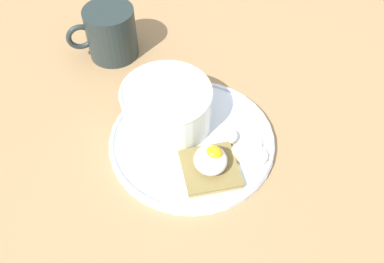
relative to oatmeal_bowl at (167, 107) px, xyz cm
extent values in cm
cube|color=#9E7A50|center=(5.12, 2.14, -5.65)|extent=(120.00, 120.00, 2.00)
cylinder|color=white|center=(5.12, 2.14, -4.15)|extent=(26.67, 26.67, 1.00)
torus|color=white|center=(5.12, 2.14, -3.35)|extent=(26.47, 26.47, 0.60)
cylinder|color=white|center=(0.00, 0.00, -0.16)|extent=(14.43, 14.43, 6.98)
torus|color=white|center=(0.00, 0.00, 3.33)|extent=(14.63, 14.63, 0.60)
cylinder|color=beige|center=(0.00, 0.00, -0.60)|extent=(13.03, 13.03, 5.70)
ellipsoid|color=beige|center=(0.00, 0.00, 2.05)|extent=(12.37, 12.37, 1.20)
ellipsoid|color=olive|center=(3.01, -1.64, 2.31)|extent=(1.37, 1.06, 0.52)
ellipsoid|color=beige|center=(-0.95, 1.19, 2.34)|extent=(1.56, 1.23, 0.58)
ellipsoid|color=tan|center=(-3.54, -1.78, 2.46)|extent=(2.22, 1.77, 0.83)
ellipsoid|color=tan|center=(-0.54, -0.99, 2.39)|extent=(1.87, 1.76, 0.68)
cube|color=olive|center=(11.85, 1.83, -2.67)|extent=(9.90, 9.90, 0.30)
cube|color=#A8904E|center=(11.85, 1.83, -3.11)|extent=(9.71, 9.71, 1.08)
ellipsoid|color=white|center=(11.85, 1.83, -0.82)|extent=(5.16, 4.93, 3.51)
sphere|color=yellow|center=(11.79, 2.66, 0.09)|extent=(2.76, 2.76, 2.76)
cylinder|color=#FCE4BE|center=(12.79, 9.66, -3.02)|extent=(4.53, 4.52, 1.35)
cylinder|color=#C4B194|center=(12.79, 9.66, -2.44)|extent=(0.81, 0.81, 0.15)
cylinder|color=#FCECBB|center=(10.36, 10.41, -3.18)|extent=(3.82, 3.82, 0.99)
cylinder|color=#C4B891|center=(10.36, 10.41, -2.74)|extent=(0.69, 0.69, 0.14)
cylinder|color=#F4E5C8|center=(7.65, 7.41, -2.97)|extent=(3.27, 3.39, 1.57)
cylinder|color=#BEB39C|center=(7.65, 7.41, -2.41)|extent=(0.59, 0.60, 0.20)
cylinder|color=beige|center=(11.15, 7.99, -2.95)|extent=(4.39, 4.32, 1.61)
cylinder|color=tan|center=(11.15, 7.99, -2.36)|extent=(0.78, 0.77, 0.20)
cylinder|color=#242F2F|center=(-21.69, -2.65, 0.25)|extent=(9.41, 9.41, 9.80)
cylinder|color=#3E2516|center=(-21.69, -2.65, 3.97)|extent=(8.00, 8.00, 0.40)
torus|color=#242F2F|center=(-22.12, -8.34, 0.74)|extent=(1.40, 5.37, 5.31)
camera|label=1|loc=(44.57, -15.22, 50.03)|focal=40.00mm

